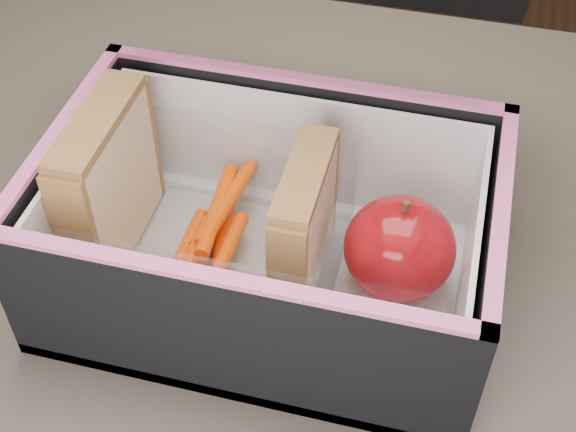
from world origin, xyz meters
name	(u,v)px	position (x,y,z in m)	size (l,w,h in m)	color
kitchen_table	(299,360)	(0.00, 0.00, 0.66)	(1.20, 0.80, 0.75)	brown
lunch_bag	(272,217)	(-0.02, 0.01, 0.82)	(0.30, 0.32, 0.27)	black
plastic_tub	(206,222)	(-0.07, 0.00, 0.80)	(0.19, 0.13, 0.08)	white
sandwich_left	(108,182)	(-0.14, 0.00, 0.82)	(0.03, 0.10, 0.12)	beige
sandwich_right	(304,225)	(0.00, 0.00, 0.82)	(0.03, 0.09, 0.10)	beige
carrot_sticks	(210,240)	(-0.07, 0.00, 0.78)	(0.04, 0.16, 0.03)	#FF4500
paper_napkin	(396,283)	(0.07, 0.01, 0.77)	(0.07, 0.07, 0.01)	white
red_apple	(399,248)	(0.07, 0.01, 0.81)	(0.09, 0.09, 0.08)	maroon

